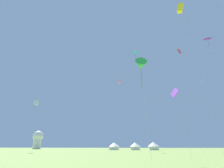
% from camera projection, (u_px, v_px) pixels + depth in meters
% --- Properties ---
extents(kite_pink_box, '(1.11, 1.51, 25.31)m').
position_uv_depth(kite_pink_box, '(119.00, 81.00, 62.51)').
color(kite_pink_box, pink).
rests_on(kite_pink_box, ground).
extents(kite_red_diamond, '(1.59, 3.15, 25.60)m').
position_uv_depth(kite_red_diamond, '(180.00, 53.00, 42.57)').
color(kite_red_diamond, red).
rests_on(kite_red_diamond, ground).
extents(kite_white_delta, '(2.34, 2.62, 15.03)m').
position_uv_depth(kite_white_delta, '(37.00, 104.00, 51.81)').
color(kite_white_delta, white).
rests_on(kite_white_delta, ground).
extents(kite_purple_diamond, '(1.17, 2.02, 9.95)m').
position_uv_depth(kite_purple_diamond, '(175.00, 93.00, 24.93)').
color(kite_purple_diamond, purple).
rests_on(kite_purple_diamond, ground).
extents(kite_yellow_box, '(2.40, 2.37, 30.38)m').
position_uv_depth(kite_yellow_box, '(180.00, 8.00, 35.59)').
color(kite_yellow_box, yellow).
rests_on(kite_yellow_box, ground).
extents(kite_green_delta, '(1.78, 2.41, 12.52)m').
position_uv_depth(kite_green_delta, '(141.00, 65.00, 21.82)').
color(kite_green_delta, green).
rests_on(kite_green_delta, ground).
extents(kite_cyan_parafoil, '(2.90, 2.60, 30.17)m').
position_uv_depth(kite_cyan_parafoil, '(135.00, 53.00, 53.12)').
color(kite_cyan_parafoil, '#1EB7CC').
rests_on(kite_cyan_parafoil, ground).
extents(kite_purple_parafoil, '(2.65, 1.72, 34.37)m').
position_uv_depth(kite_purple_parafoil, '(207.00, 39.00, 53.27)').
color(kite_purple_parafoil, purple).
rests_on(kite_purple_parafoil, ground).
extents(festival_tent_right, '(4.79, 4.79, 3.12)m').
position_uv_depth(festival_tent_right, '(114.00, 146.00, 73.63)').
color(festival_tent_right, white).
rests_on(festival_tent_right, ground).
extents(festival_tent_center, '(4.72, 4.72, 3.07)m').
position_uv_depth(festival_tent_center, '(135.00, 146.00, 72.38)').
color(festival_tent_center, white).
rests_on(festival_tent_center, ground).
extents(festival_tent_left, '(4.96, 4.96, 3.23)m').
position_uv_depth(festival_tent_left, '(153.00, 146.00, 71.37)').
color(festival_tent_left, white).
rests_on(festival_tent_left, ground).
extents(observatory_dome, '(6.40, 6.40, 10.80)m').
position_uv_depth(observatory_dome, '(38.00, 139.00, 104.32)').
color(observatory_dome, white).
rests_on(observatory_dome, ground).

